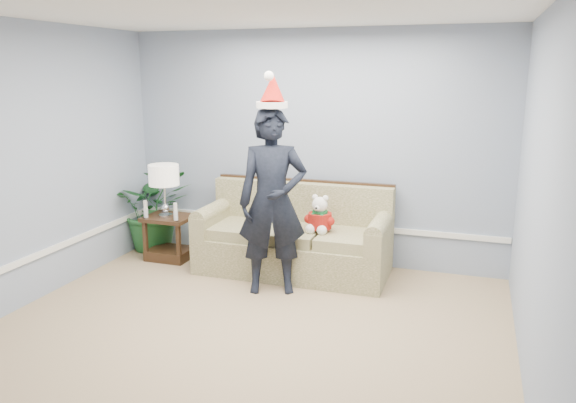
% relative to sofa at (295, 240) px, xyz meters
% --- Properties ---
extents(room_shell, '(4.54, 5.04, 2.74)m').
position_rel_sofa_xyz_m(room_shell, '(0.07, -2.06, 1.00)').
color(room_shell, tan).
rests_on(room_shell, ground).
extents(wainscot_trim, '(4.49, 4.99, 0.06)m').
position_rel_sofa_xyz_m(wainscot_trim, '(-1.11, -0.88, 0.10)').
color(wainscot_trim, white).
rests_on(wainscot_trim, room_shell).
extents(sofa, '(2.13, 0.91, 1.00)m').
position_rel_sofa_xyz_m(sofa, '(0.00, 0.00, 0.00)').
color(sofa, brown).
rests_on(sofa, room_shell).
extents(side_table, '(0.56, 0.47, 0.54)m').
position_rel_sofa_xyz_m(side_table, '(-1.56, -0.10, -0.14)').
color(side_table, '#3D2516').
rests_on(side_table, room_shell).
extents(table_lamp, '(0.35, 0.35, 0.63)m').
position_rel_sofa_xyz_m(table_lamp, '(-1.56, -0.15, 0.66)').
color(table_lamp, silver).
rests_on(table_lamp, side_table).
extents(candle_pair, '(0.45, 0.05, 0.21)m').
position_rel_sofa_xyz_m(candle_pair, '(-1.57, -0.25, 0.28)').
color(candle_pair, silver).
rests_on(candle_pair, side_table).
extents(houseplant, '(1.24, 1.19, 1.06)m').
position_rel_sofa_xyz_m(houseplant, '(-1.93, 0.19, 0.18)').
color(houseplant, '#205C2A').
rests_on(houseplant, room_shell).
extents(man, '(0.80, 0.67, 1.89)m').
position_rel_sofa_xyz_m(man, '(-0.03, -0.65, 0.59)').
color(man, black).
rests_on(man, room_shell).
extents(santa_hat, '(0.38, 0.41, 0.36)m').
position_rel_sofa_xyz_m(santa_hat, '(-0.03, -0.63, 1.68)').
color(santa_hat, white).
rests_on(santa_hat, man).
extents(teddy_bear, '(0.28, 0.30, 0.42)m').
position_rel_sofa_xyz_m(teddy_bear, '(0.33, -0.13, 0.32)').
color(teddy_bear, white).
rests_on(teddy_bear, sofa).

